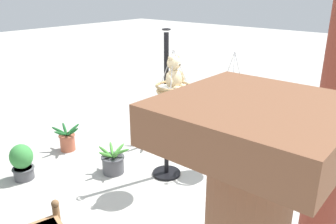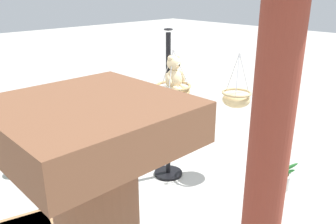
{
  "view_description": "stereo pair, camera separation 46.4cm",
  "coord_description": "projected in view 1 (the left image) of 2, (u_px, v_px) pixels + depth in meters",
  "views": [
    {
      "loc": [
        3.44,
        2.96,
        2.81
      ],
      "look_at": [
        -0.03,
        0.04,
        1.15
      ],
      "focal_mm": 36.92,
      "sensor_mm": 36.0,
      "label": 1
    },
    {
      "loc": [
        3.12,
        3.3,
        2.81
      ],
      "look_at": [
        -0.03,
        0.04,
        1.15
      ],
      "focal_mm": 36.92,
      "sensor_mm": 36.0,
      "label": 2
    }
  ],
  "objects": [
    {
      "name": "hanging_basket_with_teddy",
      "position": [
        173.0,
        90.0,
        4.71
      ],
      "size": [
        0.49,
        0.49,
        0.65
      ],
      "color": "tan"
    },
    {
      "name": "display_pole_central",
      "position": [
        166.0,
        135.0,
        5.24
      ],
      "size": [
        0.44,
        0.44,
        2.27
      ],
      "color": "black",
      "rests_on": "ground"
    },
    {
      "name": "potted_plant_tall_leafy",
      "position": [
        67.0,
        140.0,
        6.22
      ],
      "size": [
        0.53,
        0.51,
        0.47
      ],
      "color": "#AD563D",
      "rests_on": "ground"
    },
    {
      "name": "potted_plant_bushy_green",
      "position": [
        149.0,
        137.0,
        6.44
      ],
      "size": [
        0.59,
        0.57,
        0.4
      ],
      "color": "#BC6042",
      "rests_on": "ground"
    },
    {
      "name": "ground_plane",
      "position": [
        165.0,
        183.0,
        5.23
      ],
      "size": [
        40.0,
        40.0,
        0.0
      ],
      "primitive_type": "plane",
      "color": "#ADAAA3"
    },
    {
      "name": "potted_plant_small_succulent",
      "position": [
        22.0,
        162.0,
        5.26
      ],
      "size": [
        0.34,
        0.34,
        0.57
      ],
      "color": "#4C4C51",
      "rests_on": "ground"
    },
    {
      "name": "teddy_bear",
      "position": [
        175.0,
        75.0,
        4.63
      ],
      "size": [
        0.33,
        0.29,
        0.48
      ],
      "color": "#D1B789"
    },
    {
      "name": "potted_plant_fern_front",
      "position": [
        275.0,
        172.0,
        5.23
      ],
      "size": [
        0.52,
        0.51,
        0.42
      ],
      "color": "beige",
      "rests_on": "ground"
    },
    {
      "name": "potted_plant_conical_shrub",
      "position": [
        113.0,
        162.0,
        5.48
      ],
      "size": [
        0.51,
        0.47,
        0.45
      ],
      "color": "#4C4C51",
      "rests_on": "ground"
    },
    {
      "name": "hanging_basket_left_high",
      "position": [
        232.0,
        96.0,
        5.31
      ],
      "size": [
        0.45,
        0.45,
        0.83
      ],
      "color": "tan"
    }
  ]
}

